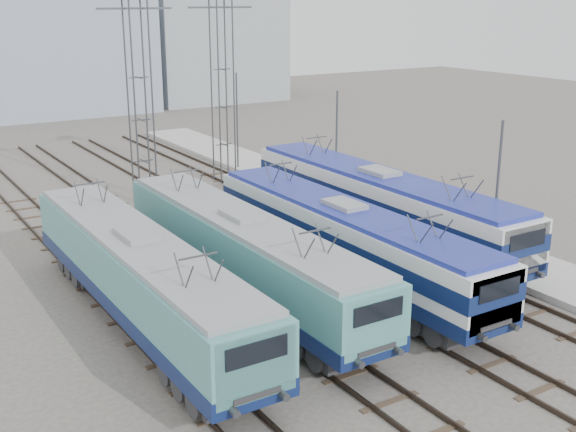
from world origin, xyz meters
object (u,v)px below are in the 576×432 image
(catenary_tower_east, at_px, (222,82))
(mast_mid, at_px, (336,152))
(locomotive_far_left, at_px, (141,275))
(locomotive_center_left, at_px, (245,251))
(locomotive_far_right, at_px, (381,202))
(locomotive_center_right, at_px, (346,237))
(mast_rear, at_px, (237,123))
(catenary_tower_west, at_px, (140,92))
(mast_front, at_px, (496,199))

(catenary_tower_east, distance_m, mast_mid, 10.69)
(locomotive_far_left, relative_size, locomotive_center_left, 1.01)
(locomotive_far_right, height_order, mast_mid, mast_mid)
(locomotive_center_right, bearing_deg, locomotive_far_right, 35.43)
(locomotive_center_right, distance_m, mast_rear, 22.53)
(catenary_tower_west, bearing_deg, locomotive_center_right, -82.71)
(locomotive_far_right, relative_size, mast_rear, 2.61)
(mast_mid, bearing_deg, locomotive_center_left, -140.94)
(catenary_tower_east, relative_size, mast_front, 1.71)
(locomotive_far_left, distance_m, mast_front, 15.68)
(locomotive_center_right, height_order, mast_rear, mast_rear)
(locomotive_far_left, bearing_deg, locomotive_far_right, 11.30)
(locomotive_far_right, relative_size, mast_front, 2.61)
(locomotive_far_left, bearing_deg, mast_mid, 30.59)
(locomotive_far_right, distance_m, mast_rear, 18.50)
(locomotive_center_left, height_order, mast_rear, mast_rear)
(locomotive_far_right, relative_size, catenary_tower_east, 1.53)
(catenary_tower_west, height_order, mast_mid, catenary_tower_west)
(mast_front, relative_size, mast_mid, 1.00)
(locomotive_far_left, relative_size, locomotive_center_right, 1.02)
(locomotive_far_left, bearing_deg, catenary_tower_west, 68.43)
(locomotive_center_left, bearing_deg, catenary_tower_west, 82.37)
(locomotive_far_right, bearing_deg, mast_front, -71.79)
(locomotive_far_left, xyz_separation_m, catenary_tower_east, (13.25, 19.07, 4.44))
(locomotive_far_right, relative_size, catenary_tower_west, 1.53)
(locomotive_center_right, height_order, mast_front, mast_front)
(locomotive_far_left, distance_m, locomotive_far_right, 13.77)
(mast_mid, relative_size, mast_rear, 1.00)
(catenary_tower_east, relative_size, mast_rear, 1.71)
(mast_mid, distance_m, mast_rear, 12.00)
(locomotive_center_left, relative_size, locomotive_center_right, 1.01)
(locomotive_center_left, bearing_deg, mast_rear, 62.46)
(locomotive_center_right, relative_size, catenary_tower_east, 1.43)
(mast_front, xyz_separation_m, mast_mid, (0.00, 12.00, 0.00))
(locomotive_center_right, relative_size, catenary_tower_west, 1.43)
(catenary_tower_west, bearing_deg, mast_rear, 24.94)
(mast_front, bearing_deg, catenary_tower_west, 113.27)
(locomotive_center_right, xyz_separation_m, mast_rear, (6.35, 21.58, 1.30))
(mast_rear, bearing_deg, locomotive_far_right, -95.75)
(mast_rear, bearing_deg, mast_mid, -90.00)
(locomotive_center_left, height_order, mast_front, mast_front)
(locomotive_far_left, height_order, locomotive_center_left, locomotive_far_left)
(catenary_tower_east, bearing_deg, locomotive_far_right, -89.13)
(locomotive_center_left, distance_m, catenary_tower_east, 21.22)
(locomotive_far_left, xyz_separation_m, mast_front, (15.35, -2.93, 1.30))
(mast_mid, bearing_deg, catenary_tower_east, 101.86)
(mast_front, distance_m, mast_rear, 24.00)
(locomotive_far_left, relative_size, catenary_tower_east, 1.47)
(catenary_tower_east, distance_m, mast_rear, 4.28)
(locomotive_far_right, xyz_separation_m, catenary_tower_west, (-6.75, 14.37, 4.31))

